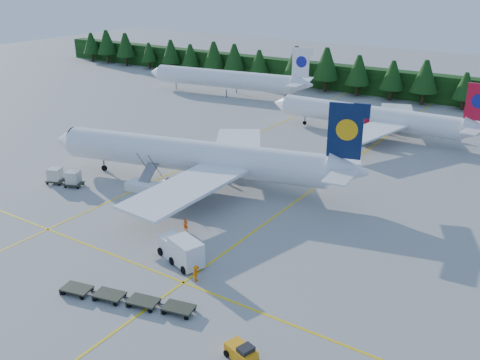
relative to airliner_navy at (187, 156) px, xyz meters
The scene contains 16 objects.
ground 17.73m from the airliner_navy, 55.79° to the right, with size 320.00×320.00×0.00m, color #989893.
taxi_stripe_a 8.11m from the airliner_navy, 126.89° to the left, with size 0.25×120.00×0.01m, color yellow.
taxi_stripe_b 17.17m from the airliner_navy, 19.91° to the left, with size 0.25×120.00×0.01m, color yellow.
taxi_stripe_cross 22.85m from the airliner_navy, 64.40° to the right, with size 80.00×0.25×0.01m, color yellow.
treeline_hedge 68.40m from the airliner_navy, 81.82° to the left, with size 220.00×4.00×6.00m, color black.
airliner_navy is the anchor object (origin of this frame).
airliner_red 37.46m from the airliner_navy, 71.82° to the left, with size 38.19×31.43×11.11m.
airliner_far_left 55.89m from the airliner_navy, 121.17° to the left, with size 40.69×9.46×11.87m.
airstairs 7.07m from the airliner_navy, 121.10° to the right, with size 4.52×6.13×3.83m.
service_truck 21.80m from the airliner_navy, 53.19° to the right, with size 6.16×3.85×2.80m.
baggage_tug 37.25m from the airliner_navy, 44.90° to the right, with size 2.84×2.05×1.37m.
dolly_train 29.22m from the airliner_navy, 62.17° to the right, with size 12.75×5.15×0.16m.
uld_pair 17.15m from the airliner_navy, 142.92° to the right, with size 5.90×3.22×1.83m.
crew_a 15.28m from the airliner_navy, 52.21° to the right, with size 0.58×0.38×1.59m, color #ED5104.
crew_b 22.27m from the airliner_navy, 53.13° to the right, with size 0.85×0.66×1.75m, color #FB5105.
crew_c 25.77m from the airliner_navy, 49.44° to the right, with size 0.70×0.48×1.70m, color orange.
Camera 1 is at (34.69, -39.38, 28.04)m, focal length 40.00 mm.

